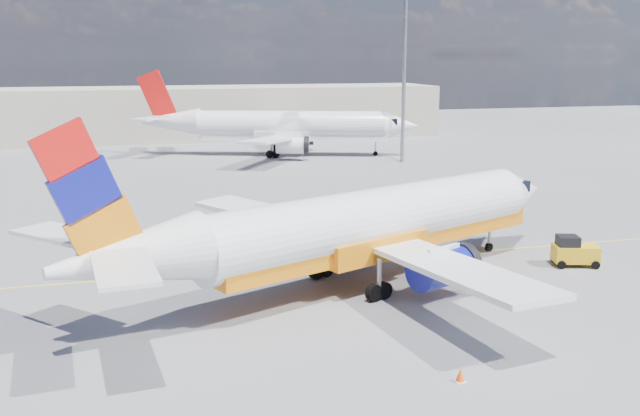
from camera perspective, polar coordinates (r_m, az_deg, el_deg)
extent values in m
plane|color=#5C5C61|center=(41.82, -2.09, -5.87)|extent=(240.00, 240.00, 0.00)
cube|color=yellow|center=(44.61, -2.97, -4.71)|extent=(70.00, 0.15, 0.01)
cube|color=#BEB6A3|center=(114.95, -8.26, 7.58)|extent=(70.00, 14.00, 8.00)
cylinder|color=white|center=(40.92, 4.53, -0.86)|extent=(22.40, 12.34, 3.54)
cone|color=white|center=(50.96, 15.71, 1.31)|extent=(5.22, 4.90, 3.54)
cone|color=white|center=(32.73, -15.18, -3.93)|extent=(8.02, 5.98, 3.36)
cube|color=black|center=(49.69, 14.76, 1.76)|extent=(2.57, 2.90, 0.73)
cube|color=orange|center=(41.56, 5.03, -2.37)|extent=(22.15, 11.76, 1.25)
cube|color=white|center=(45.67, -3.18, -0.67)|extent=(10.23, 11.94, 0.84)
cube|color=white|center=(35.22, 10.77, -4.78)|extent=(5.32, 12.86, 0.84)
cylinder|color=navy|center=(45.12, 0.91, -2.11)|extent=(4.22, 3.30, 1.98)
cylinder|color=navy|center=(38.63, 9.81, -4.75)|extent=(4.22, 3.30, 1.98)
cylinder|color=black|center=(46.17, 2.51, -1.79)|extent=(1.34, 2.21, 2.18)
cylinder|color=black|center=(39.85, 11.41, -4.29)|extent=(1.34, 2.21, 2.18)
cube|color=orange|center=(31.46, -18.10, 1.19)|extent=(4.60, 2.23, 6.49)
cube|color=white|center=(35.05, -19.77, -2.03)|extent=(5.16, 5.41, 0.19)
cube|color=white|center=(29.01, -15.43, -4.62)|extent=(2.77, 5.39, 0.19)
cylinder|color=gray|center=(49.01, 13.41, -1.91)|extent=(0.25, 0.25, 2.18)
cylinder|color=black|center=(49.26, 13.35, -3.05)|extent=(0.63, 0.46, 0.58)
cylinder|color=black|center=(42.28, 0.07, -5.00)|extent=(1.02, 0.73, 0.94)
cylinder|color=black|center=(38.70, 4.72, -6.68)|extent=(1.02, 0.73, 0.94)
cylinder|color=white|center=(93.51, -2.30, 6.64)|extent=(24.14, 11.10, 3.74)
cone|color=white|center=(93.29, 6.53, 6.56)|extent=(5.34, 4.92, 3.74)
cone|color=white|center=(96.25, -11.86, 6.78)|extent=(8.42, 5.77, 3.55)
cube|color=black|center=(93.15, 5.59, 6.95)|extent=(2.56, 2.99, 0.77)
cube|color=white|center=(93.59, -1.96, 5.87)|extent=(23.94, 10.47, 1.32)
cube|color=white|center=(101.38, -2.83, 6.51)|extent=(4.47, 13.41, 0.88)
cube|color=white|center=(86.17, -3.86, 5.49)|extent=(10.00, 13.04, 0.88)
cylinder|color=white|center=(98.57, -1.71, 5.74)|extent=(4.41, 3.22, 2.09)
cylinder|color=white|center=(88.78, -2.23, 5.03)|extent=(4.41, 3.22, 2.09)
cylinder|color=black|center=(98.44, -0.68, 5.74)|extent=(1.24, 2.36, 2.31)
cylinder|color=black|center=(88.64, -1.09, 5.02)|extent=(1.24, 2.36, 2.31)
cube|color=red|center=(96.44, -12.91, 8.75)|extent=(5.01, 1.92, 6.86)
cube|color=white|center=(100.00, -12.29, 7.37)|extent=(2.44, 5.50, 0.20)
cube|color=white|center=(93.25, -13.42, 6.99)|extent=(5.20, 5.86, 0.20)
cylinder|color=gray|center=(93.43, 4.47, 5.02)|extent=(0.25, 0.25, 2.31)
cylinder|color=black|center=(93.57, 4.46, 4.37)|extent=(0.67, 0.44, 0.62)
cylinder|color=black|center=(96.73, -3.44, 4.75)|extent=(1.07, 0.71, 0.99)
cylinder|color=black|center=(91.53, -3.81, 4.32)|extent=(1.07, 0.71, 0.99)
cylinder|color=black|center=(47.83, 18.25, -3.84)|extent=(0.56, 0.35, 0.52)
cylinder|color=black|center=(46.50, 18.76, -4.33)|extent=(0.56, 0.35, 0.52)
cylinder|color=black|center=(48.48, 20.61, -3.80)|extent=(0.56, 0.35, 0.52)
cylinder|color=black|center=(47.16, 21.18, -4.28)|extent=(0.56, 0.35, 0.52)
cube|color=gold|center=(47.34, 19.75, -3.46)|extent=(3.01, 2.17, 1.04)
cube|color=black|center=(46.98, 19.22, -2.49)|extent=(1.55, 1.55, 0.62)
cube|color=white|center=(30.16, 11.14, -13.45)|extent=(0.43, 0.43, 0.04)
cone|color=#FF4D0A|center=(30.04, 11.16, -12.93)|extent=(0.37, 0.37, 0.56)
cylinder|color=gray|center=(87.48, 6.74, 10.59)|extent=(0.47, 0.47, 21.31)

